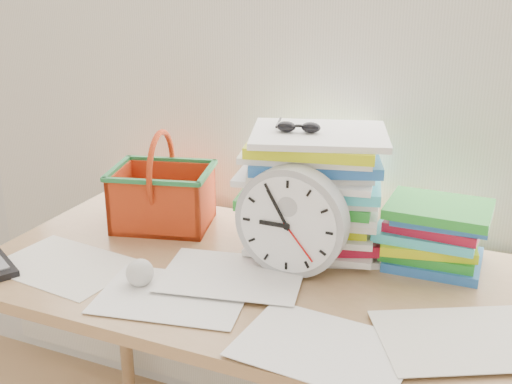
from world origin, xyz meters
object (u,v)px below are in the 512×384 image
at_px(desk, 267,302).
at_px(clock, 292,221).
at_px(paper_stack, 312,191).
at_px(book_stack, 432,234).
at_px(basket, 162,180).

distance_m(desk, clock, 0.21).
distance_m(paper_stack, book_stack, 0.31).
bearing_deg(clock, paper_stack, 91.25).
bearing_deg(basket, paper_stack, -12.05).
bearing_deg(clock, book_stack, 31.17).
bearing_deg(paper_stack, desk, -103.46).
relative_size(desk, clock, 5.28).
relative_size(paper_stack, basket, 1.32).
bearing_deg(book_stack, desk, -148.43).
xyz_separation_m(desk, paper_stack, (0.04, 0.18, 0.23)).
distance_m(clock, basket, 0.45).
bearing_deg(paper_stack, clock, -88.75).
height_order(clock, basket, same).
height_order(clock, book_stack, clock).
height_order(paper_stack, book_stack, paper_stack).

